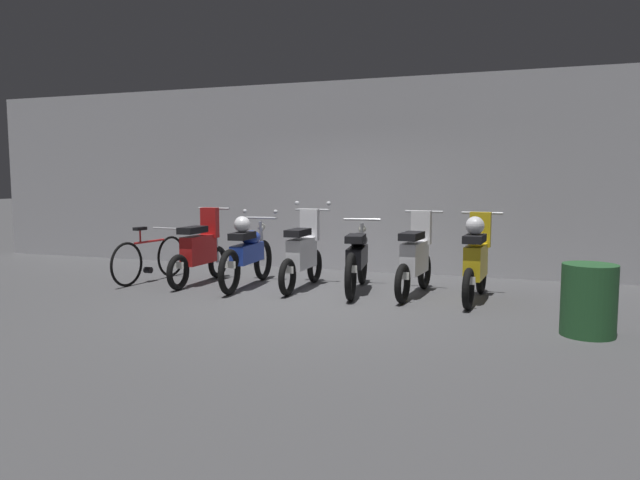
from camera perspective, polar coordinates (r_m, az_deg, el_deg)
name	(u,v)px	position (r m, az deg, el deg)	size (l,w,h in m)	color
ground_plane	(309,302)	(7.87, -1.12, -5.99)	(80.00, 80.00, 0.00)	#4C4C4F
back_wall	(366,177)	(10.51, 4.46, 6.15)	(16.00, 0.30, 3.35)	#ADADB2
motorbike_slot_0	(200,250)	(9.37, -11.54, -0.96)	(0.56, 1.68, 1.18)	black
motorbike_slot_1	(248,252)	(8.95, -7.03, -1.18)	(0.59, 1.95, 1.15)	black
motorbike_slot_2	(303,253)	(8.75, -1.68, -1.29)	(0.59, 1.68, 1.29)	black
motorbike_slot_3	(357,258)	(8.53, 3.63, -1.75)	(0.56, 1.94, 1.03)	black
motorbike_slot_4	(415,258)	(8.33, 9.21, -1.75)	(0.56, 1.68, 1.18)	black
motorbike_slot_5	(476,259)	(8.11, 14.88, -1.79)	(0.56, 1.68, 1.18)	black
bicycle	(150,259)	(9.77, -16.16, -1.76)	(0.50, 1.73, 0.89)	black
trash_bin	(589,300)	(6.73, 24.59, -5.30)	(0.55, 0.55, 0.75)	#26592D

